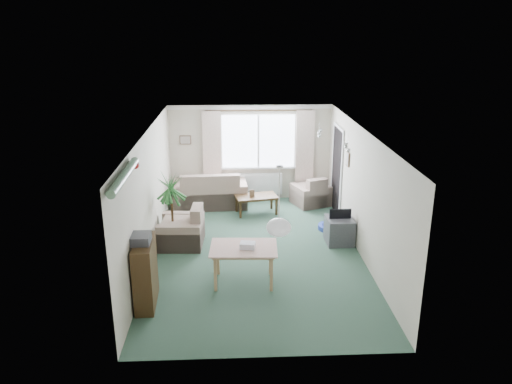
{
  "coord_description": "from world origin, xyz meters",
  "views": [
    {
      "loc": [
        -0.44,
        -8.87,
        4.22
      ],
      "look_at": [
        0.0,
        0.3,
        1.15
      ],
      "focal_mm": 35.0,
      "sensor_mm": 36.0,
      "label": 1
    }
  ],
  "objects_px": {
    "coffee_table": "(256,204)",
    "bookshelf": "(145,273)",
    "armchair_left": "(181,226)",
    "houseplant": "(172,210)",
    "armchair_corner": "(311,190)",
    "tv_cube": "(339,230)",
    "sofa": "(210,188)",
    "dining_table": "(244,265)",
    "pet_bed": "(330,227)"
  },
  "relations": [
    {
      "from": "armchair_corner",
      "to": "dining_table",
      "type": "relative_size",
      "value": 0.79
    },
    {
      "from": "dining_table",
      "to": "tv_cube",
      "type": "height_order",
      "value": "dining_table"
    },
    {
      "from": "armchair_left",
      "to": "houseplant",
      "type": "distance_m",
      "value": 0.4
    },
    {
      "from": "armchair_left",
      "to": "houseplant",
      "type": "relative_size",
      "value": 0.59
    },
    {
      "from": "houseplant",
      "to": "armchair_corner",
      "type": "bearing_deg",
      "value": 36.84
    },
    {
      "from": "bookshelf",
      "to": "dining_table",
      "type": "relative_size",
      "value": 1.04
    },
    {
      "from": "dining_table",
      "to": "tv_cube",
      "type": "relative_size",
      "value": 1.77
    },
    {
      "from": "armchair_left",
      "to": "coffee_table",
      "type": "distance_m",
      "value": 2.34
    },
    {
      "from": "armchair_corner",
      "to": "tv_cube",
      "type": "bearing_deg",
      "value": 75.15
    },
    {
      "from": "dining_table",
      "to": "pet_bed",
      "type": "distance_m",
      "value": 2.99
    },
    {
      "from": "armchair_corner",
      "to": "coffee_table",
      "type": "xyz_separation_m",
      "value": [
        -1.38,
        -0.56,
        -0.15
      ]
    },
    {
      "from": "coffee_table",
      "to": "houseplant",
      "type": "relative_size",
      "value": 0.63
    },
    {
      "from": "sofa",
      "to": "armchair_corner",
      "type": "bearing_deg",
      "value": 175.87
    },
    {
      "from": "armchair_left",
      "to": "pet_bed",
      "type": "distance_m",
      "value": 3.23
    },
    {
      "from": "sofa",
      "to": "dining_table",
      "type": "distance_m",
      "value": 3.99
    },
    {
      "from": "bookshelf",
      "to": "pet_bed",
      "type": "xyz_separation_m",
      "value": [
        3.49,
        2.88,
        -0.48
      ]
    },
    {
      "from": "coffee_table",
      "to": "pet_bed",
      "type": "height_order",
      "value": "coffee_table"
    },
    {
      "from": "sofa",
      "to": "armchair_left",
      "type": "relative_size",
      "value": 1.95
    },
    {
      "from": "armchair_left",
      "to": "pet_bed",
      "type": "height_order",
      "value": "armchair_left"
    },
    {
      "from": "coffee_table",
      "to": "tv_cube",
      "type": "xyz_separation_m",
      "value": [
        1.6,
        -1.76,
        0.05
      ]
    },
    {
      "from": "armchair_corner",
      "to": "dining_table",
      "type": "height_order",
      "value": "armchair_corner"
    },
    {
      "from": "sofa",
      "to": "bookshelf",
      "type": "relative_size",
      "value": 1.65
    },
    {
      "from": "armchair_left",
      "to": "pet_bed",
      "type": "bearing_deg",
      "value": 104.19
    },
    {
      "from": "armchair_corner",
      "to": "bookshelf",
      "type": "relative_size",
      "value": 0.76
    },
    {
      "from": "coffee_table",
      "to": "dining_table",
      "type": "height_order",
      "value": "dining_table"
    },
    {
      "from": "armchair_left",
      "to": "houseplant",
      "type": "height_order",
      "value": "houseplant"
    },
    {
      "from": "coffee_table",
      "to": "bookshelf",
      "type": "height_order",
      "value": "bookshelf"
    },
    {
      "from": "coffee_table",
      "to": "sofa",
      "type": "bearing_deg",
      "value": 151.99
    },
    {
      "from": "houseplant",
      "to": "dining_table",
      "type": "xyz_separation_m",
      "value": [
        1.37,
        -1.56,
        -0.44
      ]
    },
    {
      "from": "armchair_left",
      "to": "tv_cube",
      "type": "distance_m",
      "value": 3.2
    },
    {
      "from": "armchair_left",
      "to": "bookshelf",
      "type": "distance_m",
      "value": 2.28
    },
    {
      "from": "armchair_left",
      "to": "dining_table",
      "type": "bearing_deg",
      "value": 39.47
    },
    {
      "from": "armchair_corner",
      "to": "armchair_left",
      "type": "relative_size",
      "value": 0.9
    },
    {
      "from": "tv_cube",
      "to": "pet_bed",
      "type": "xyz_separation_m",
      "value": [
        -0.05,
        0.7,
        -0.21
      ]
    },
    {
      "from": "coffee_table",
      "to": "bookshelf",
      "type": "xyz_separation_m",
      "value": [
        -1.94,
        -3.95,
        0.32
      ]
    },
    {
      "from": "tv_cube",
      "to": "pet_bed",
      "type": "bearing_deg",
      "value": 92.73
    },
    {
      "from": "armchair_left",
      "to": "pet_bed",
      "type": "relative_size",
      "value": 1.77
    },
    {
      "from": "armchair_corner",
      "to": "dining_table",
      "type": "bearing_deg",
      "value": 45.38
    },
    {
      "from": "bookshelf",
      "to": "houseplant",
      "type": "relative_size",
      "value": 0.7
    },
    {
      "from": "bookshelf",
      "to": "dining_table",
      "type": "height_order",
      "value": "bookshelf"
    },
    {
      "from": "tv_cube",
      "to": "pet_bed",
      "type": "relative_size",
      "value": 1.14
    },
    {
      "from": "armchair_left",
      "to": "houseplant",
      "type": "xyz_separation_m",
      "value": [
        -0.15,
        -0.08,
        0.36
      ]
    },
    {
      "from": "dining_table",
      "to": "coffee_table",
      "type": "bearing_deg",
      "value": 83.54
    },
    {
      "from": "tv_cube",
      "to": "houseplant",
      "type": "bearing_deg",
      "value": 178.9
    },
    {
      "from": "bookshelf",
      "to": "houseplant",
      "type": "distance_m",
      "value": 2.19
    },
    {
      "from": "tv_cube",
      "to": "armchair_corner",
      "type": "bearing_deg",
      "value": 94.18
    },
    {
      "from": "bookshelf",
      "to": "houseplant",
      "type": "height_order",
      "value": "houseplant"
    },
    {
      "from": "armchair_corner",
      "to": "sofa",
      "type": "bearing_deg",
      "value": -20.95
    },
    {
      "from": "sofa",
      "to": "pet_bed",
      "type": "distance_m",
      "value": 3.15
    },
    {
      "from": "coffee_table",
      "to": "houseplant",
      "type": "distance_m",
      "value": 2.55
    }
  ]
}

